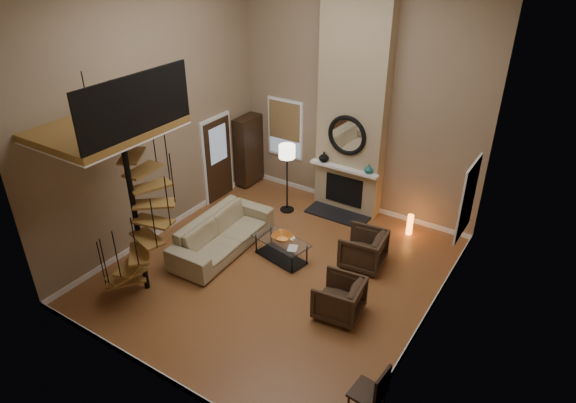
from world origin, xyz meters
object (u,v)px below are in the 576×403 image
Objects in this scene: armchair_near at (367,250)px; accent_lamp at (410,225)px; sofa at (222,233)px; floor_lamp at (287,157)px; coffee_table at (281,247)px; armchair_far at (343,299)px; hutch at (248,150)px; side_chair at (373,392)px.

accent_lamp is (0.32, 1.58, -0.10)m from armchair_near.
sofa is 1.49× the size of floor_lamp.
coffee_table is 2.30m from floor_lamp.
sofa reaches higher than armchair_far.
sofa is 5.27× the size of accent_lamp.
hutch is 0.71× the size of sofa.
armchair_near is at bearing -70.56° from sofa.
hutch reaches higher than accent_lamp.
armchair_far is at bearing 128.20° from side_chair.
sofa is 3.14× the size of armchair_far.
armchair_far is at bearing 3.48° from armchair_near.
floor_lamp reaches higher than side_chair.
side_chair reaches higher than armchair_near.
armchair_near is at bearing 25.34° from coffee_table.
floor_lamp reaches higher than armchair_far.
armchair_far is at bearing -36.30° from hutch.
armchair_near is 1.63m from armchair_far.
accent_lamp is at bearing 50.72° from coffee_table.
armchair_near is 0.50× the size of floor_lamp.
hutch is at bearing 137.03° from coffee_table.
hutch reaches higher than floor_lamp.
accent_lamp reaches higher than coffee_table.
coffee_table is at bearing -121.36° from armchair_far.
sofa is 3.04m from armchair_near.
coffee_table is (-1.87, 0.86, -0.07)m from armchair_far.
coffee_table is (2.62, -2.44, -0.67)m from hutch.
accent_lamp is 5.04m from side_chair.
floor_lamp is (-2.85, 2.61, 1.06)m from armchair_far.
floor_lamp is 6.05m from side_chair.
floor_lamp is (-2.56, 1.00, 1.06)m from armchair_near.
armchair_near is 1.05× the size of armchair_far.
hutch reaches higher than sofa.
accent_lamp is (2.88, 0.58, -1.16)m from floor_lamp.
floor_lamp reaches higher than armchair_near.
hutch is 3.19m from sofa.
hutch reaches higher than side_chair.
armchair_near is (4.20, -1.69, -0.60)m from hutch.
sofa is at bearing -105.54° from armchair_far.
hutch is 1.06× the size of floor_lamp.
coffee_table is 3.00m from accent_lamp.
sofa is 1.30m from coffee_table.
armchair_near is 1.77× the size of accent_lamp.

